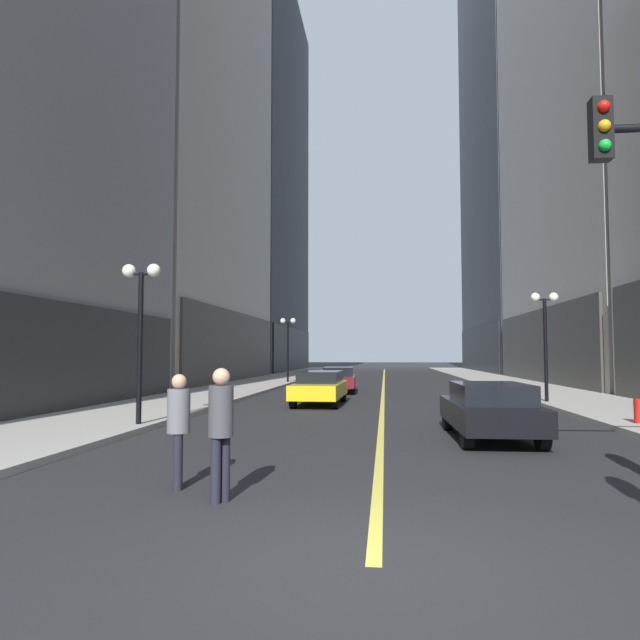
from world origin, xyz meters
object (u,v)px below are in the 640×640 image
(fire_hydrant_right, at_px, (640,414))
(pedestrian_in_grey_suit, at_px, (179,422))
(street_lamp_right_mid, at_px, (545,322))
(pedestrian_with_orange_bag, at_px, (221,423))
(street_lamp_left_near, at_px, (141,307))
(car_yellow, at_px, (320,386))
(car_black, at_px, (490,409))
(car_maroon, at_px, (338,379))
(street_lamp_left_far, at_px, (288,335))

(fire_hydrant_right, bearing_deg, pedestrian_in_grey_suit, -140.96)
(street_lamp_right_mid, xyz_separation_m, fire_hydrant_right, (0.50, -7.02, -2.86))
(pedestrian_with_orange_bag, distance_m, street_lamp_left_near, 8.50)
(street_lamp_left_near, bearing_deg, pedestrian_in_grey_suit, -61.39)
(car_yellow, bearing_deg, car_black, -60.08)
(pedestrian_with_orange_bag, xyz_separation_m, fire_hydrant_right, (9.01, 8.68, -0.66))
(car_maroon, height_order, street_lamp_right_mid, street_lamp_right_mid)
(street_lamp_left_far, bearing_deg, pedestrian_in_grey_suit, -83.38)
(car_black, bearing_deg, street_lamp_right_mid, 67.85)
(street_lamp_left_far, bearing_deg, street_lamp_right_mid, -48.88)
(fire_hydrant_right, bearing_deg, street_lamp_left_far, 121.53)
(pedestrian_with_orange_bag, bearing_deg, car_yellow, 91.33)
(car_maroon, xyz_separation_m, fire_hydrant_right, (9.22, -13.56, -0.32))
(car_yellow, distance_m, street_lamp_left_near, 9.24)
(car_maroon, bearing_deg, street_lamp_right_mid, -36.87)
(street_lamp_left_near, bearing_deg, car_black, -4.76)
(pedestrian_with_orange_bag, distance_m, fire_hydrant_right, 12.52)
(car_yellow, height_order, street_lamp_left_far, street_lamp_left_far)
(pedestrian_with_orange_bag, height_order, street_lamp_left_far, street_lamp_left_far)
(street_lamp_left_near, bearing_deg, car_yellow, 63.62)
(pedestrian_in_grey_suit, bearing_deg, car_yellow, 87.98)
(car_yellow, height_order, pedestrian_in_grey_suit, pedestrian_in_grey_suit)
(car_black, distance_m, fire_hydrant_right, 4.99)
(car_yellow, distance_m, street_lamp_left_far, 16.10)
(car_black, height_order, street_lamp_left_far, street_lamp_left_far)
(car_maroon, relative_size, pedestrian_with_orange_bag, 2.48)
(car_maroon, height_order, fire_hydrant_right, car_maroon)
(car_black, bearing_deg, pedestrian_in_grey_suit, -134.71)
(street_lamp_right_mid, height_order, fire_hydrant_right, street_lamp_right_mid)
(car_maroon, distance_m, fire_hydrant_right, 16.40)
(car_yellow, relative_size, pedestrian_with_orange_bag, 2.63)
(street_lamp_right_mid, bearing_deg, street_lamp_left_far, 131.12)
(pedestrian_in_grey_suit, height_order, street_lamp_left_far, street_lamp_left_far)
(street_lamp_left_near, bearing_deg, street_lamp_right_mid, 34.20)
(car_maroon, distance_m, pedestrian_with_orange_bag, 22.24)
(pedestrian_in_grey_suit, xyz_separation_m, street_lamp_left_near, (-3.44, 6.31, 2.27))
(car_black, xyz_separation_m, street_lamp_left_far, (-8.95, 24.11, 2.54))
(street_lamp_right_mid, relative_size, fire_hydrant_right, 5.54)
(car_yellow, bearing_deg, fire_hydrant_right, -33.86)
(pedestrian_with_orange_bag, xyz_separation_m, street_lamp_left_near, (-4.29, 7.00, 2.19))
(car_yellow, xyz_separation_m, street_lamp_right_mid, (8.85, 0.74, 2.54))
(car_maroon, bearing_deg, street_lamp_left_far, 116.69)
(street_lamp_left_far, relative_size, fire_hydrant_right, 5.54)
(car_black, height_order, street_lamp_right_mid, street_lamp_right_mid)
(car_maroon, xyz_separation_m, pedestrian_with_orange_bag, (0.21, -22.24, 0.34))
(pedestrian_with_orange_bag, bearing_deg, fire_hydrant_right, 43.93)
(car_black, xyz_separation_m, pedestrian_with_orange_bag, (-4.66, -6.25, 0.34))
(pedestrian_in_grey_suit, height_order, street_lamp_right_mid, street_lamp_right_mid)
(car_yellow, bearing_deg, street_lamp_left_far, 104.37)
(pedestrian_in_grey_suit, bearing_deg, street_lamp_left_far, 96.62)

